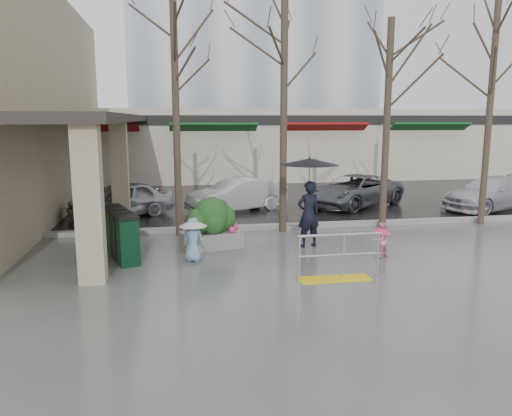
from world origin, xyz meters
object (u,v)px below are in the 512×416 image
object	(u,v)px
handrail	(337,263)
car_d	(492,193)
car_a	(121,199)
car_c	(354,191)
tree_east	(494,58)
child_pink	(381,237)
tree_mideast	(389,73)
woman	(309,190)
news_boxes	(120,234)
planter	(211,224)
car_b	(237,195)
tree_midwest	(284,58)
tree_west	(175,62)
child_blue	(193,235)

from	to	relation	value
handrail	car_d	size ratio (longest dim) A/B	0.44
car_a	car_c	world-z (taller)	same
tree_east	child_pink	size ratio (longest dim) A/B	7.93
car_d	tree_mideast	bearing A→B (deg)	-85.40
woman	car_d	bearing A→B (deg)	-165.94
news_boxes	car_d	world-z (taller)	car_d
tree_east	car_d	xyz separation A→B (m)	(2.05, 2.45, -4.75)
handrail	planter	distance (m)	4.05
news_boxes	car_b	world-z (taller)	car_b
car_a	car_d	size ratio (longest dim) A/B	0.85
car_b	tree_midwest	bearing A→B (deg)	-8.35
tree_west	child_pink	bearing A→B (deg)	-33.51
tree_east	child_blue	size ratio (longest dim) A/B	6.47
woman	car_b	bearing A→B (deg)	-90.60
news_boxes	car_c	bearing A→B (deg)	17.09
tree_mideast	handrail	bearing A→B (deg)	-123.19
tree_west	planter	size ratio (longest dim) A/B	3.88
child_pink	news_boxes	bearing A→B (deg)	-35.14
news_boxes	child_pink	bearing A→B (deg)	-28.49
car_a	car_c	distance (m)	9.03
tree_midwest	car_a	world-z (taller)	tree_midwest
tree_west	child_blue	bearing A→B (deg)	-83.90
handrail	woman	bearing A→B (deg)	87.45
tree_mideast	news_boxes	world-z (taller)	tree_mideast
tree_mideast	car_d	distance (m)	7.39
tree_midwest	car_b	xyz separation A→B (m)	(-0.96, 3.69, -4.60)
car_a	car_b	bearing A→B (deg)	72.17
child_pink	child_blue	world-z (taller)	child_blue
child_pink	news_boxes	world-z (taller)	news_boxes
child_pink	child_blue	distance (m)	4.71
handrail	car_b	world-z (taller)	car_b
woman	car_b	world-z (taller)	woman
tree_mideast	woman	bearing A→B (deg)	-147.28
planter	child_pink	bearing A→B (deg)	-22.10
tree_midwest	tree_mideast	size ratio (longest dim) A/B	1.08
news_boxes	car_b	xyz separation A→B (m)	(3.76, 5.86, 0.02)
car_c	child_blue	bearing A→B (deg)	-78.04
tree_mideast	child_pink	world-z (taller)	tree_mideast
car_b	child_blue	bearing A→B (deg)	-39.31
car_a	tree_west	bearing A→B (deg)	8.24
car_d	car_a	bearing A→B (deg)	-112.55
handrail	car_c	bearing A→B (deg)	67.42
child_blue	news_boxes	bearing A→B (deg)	3.70
planter	tree_mideast	bearing A→B (deg)	16.07
woman	child_blue	world-z (taller)	woman
car_a	car_c	size ratio (longest dim) A/B	0.82
child_pink	car_c	distance (m)	7.51
tree_mideast	car_a	distance (m)	10.06
child_pink	woman	bearing A→B (deg)	-67.48
woman	news_boxes	size ratio (longest dim) A/B	1.12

